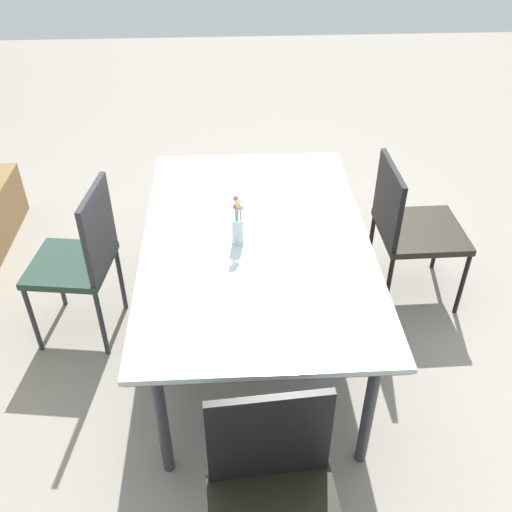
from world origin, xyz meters
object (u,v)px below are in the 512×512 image
at_px(chair_far_side, 82,255).
at_px(dining_table, 256,246).
at_px(flower_vase, 238,225).
at_px(chair_end_left, 274,500).
at_px(chair_near_right, 409,223).

bearing_deg(chair_far_side, dining_table, -92.25).
distance_m(dining_table, flower_vase, 0.19).
bearing_deg(dining_table, flower_vase, 112.58).
distance_m(chair_far_side, chair_end_left, 1.73).
distance_m(chair_far_side, flower_vase, 0.93).
bearing_deg(chair_far_side, flower_vase, -95.78).
relative_size(dining_table, chair_near_right, 2.02).
xyz_separation_m(dining_table, chair_far_side, (0.17, 0.95, -0.15)).
relative_size(dining_table, chair_far_side, 1.91).
xyz_separation_m(chair_far_side, flower_vase, (-0.21, -0.85, 0.31)).
relative_size(dining_table, flower_vase, 6.74).
distance_m(dining_table, chair_far_side, 0.97).
height_order(chair_near_right, flower_vase, flower_vase).
height_order(chair_far_side, flower_vase, flower_vase).
bearing_deg(chair_end_left, dining_table, -94.58).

